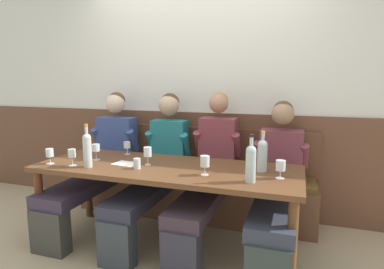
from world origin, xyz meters
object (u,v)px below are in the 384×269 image
Objects in this scene: wine_glass_center_front at (205,162)px; dining_table at (166,175)px; person_left_seat at (210,168)px; wine_glass_mid_left at (127,146)px; person_center_left_seat at (157,163)px; wine_bottle_green_tall at (87,149)px; person_right_seat at (100,160)px; wine_glass_center_rear at (281,166)px; wine_bottle_amber_mid at (262,154)px; wine_bottle_clear_water at (251,162)px; wine_glass_left_end at (50,154)px; wine_glass_near_bucket at (96,149)px; person_center_right_seat at (278,177)px; wine_glass_by_bottle at (72,154)px; wine_glass_mid_right at (148,153)px; water_tumbler_right at (137,164)px; wall_bench at (192,190)px.

dining_table is at bearing 159.75° from wine_glass_center_front.
person_left_seat is 10.59× the size of wine_glass_mid_left.
wine_bottle_green_tall is (-0.36, -0.58, 0.23)m from person_center_left_seat.
wine_glass_center_rear is at bearing -12.03° from person_right_seat.
wine_glass_center_rear is (1.54, 0.18, -0.06)m from wine_bottle_green_tall.
person_left_seat reaches higher than person_right_seat.
wine_bottle_amber_mid is 2.58× the size of wine_glass_mid_left.
person_left_seat reaches higher than wine_glass_center_rear.
wine_glass_center_front is at bearing 169.58° from wine_bottle_clear_water.
wine_glass_near_bucket reaches higher than wine_glass_left_end.
person_left_seat is at bearing 0.80° from person_right_seat.
person_center_right_seat reaches higher than wine_glass_by_bottle.
person_center_left_seat is at bearing 142.10° from wine_glass_center_front.
wine_bottle_clear_water is 0.92m from wine_glass_mid_right.
wine_glass_near_bucket is (-1.07, 0.14, 0.00)m from wine_glass_center_front.
person_left_seat reaches higher than wine_glass_left_end.
wine_bottle_clear_water is (1.34, 0.02, -0.01)m from wine_bottle_green_tall.
wine_glass_center_front is 1.04× the size of wine_glass_by_bottle.
person_center_right_seat is 1.76m from wine_glass_by_bottle.
wine_glass_by_bottle is (-0.59, -0.23, -0.00)m from wine_glass_mid_right.
wine_glass_mid_right is at bearing -161.69° from person_center_right_seat.
water_tumbler_right is at bearing -34.96° from person_right_seat.
wine_bottle_amber_mid is (-0.11, -0.24, 0.25)m from person_center_right_seat.
wine_bottle_amber_mid is at bearing 3.92° from wine_glass_near_bucket.
person_center_right_seat is at bearing 0.20° from person_right_seat.
wine_glass_near_bucket is 0.25m from wine_glass_by_bottle.
dining_table is 17.74× the size of wine_glass_mid_left.
wine_glass_mid_right is 0.63m from wine_glass_by_bottle.
wine_bottle_amber_mid is at bearing -37.52° from wall_bench.
wine_glass_by_bottle is (-1.65, -0.58, 0.21)m from person_center_right_seat.
wine_bottle_green_tall reaches higher than wine_glass_left_end.
wine_glass_near_bucket is at bearing 39.69° from wine_glass_left_end.
wall_bench is at bearing 77.02° from wine_glass_mid_right.
dining_table is 6.87× the size of wine_bottle_amber_mid.
wine_glass_near_bucket is at bearing -59.22° from person_right_seat.
wine_glass_center_rear is (0.04, -0.39, 0.20)m from person_center_right_seat.
person_left_seat is at bearing 20.10° from wine_glass_near_bucket.
wall_bench is 20.13× the size of wine_glass_mid_left.
wine_glass_left_end is at bearing -135.96° from wall_bench.
wine_bottle_amber_mid is 3.73× the size of water_tumbler_right.
person_right_seat reaches higher than wine_glass_center_front.
wine_glass_center_rear reaches higher than wine_glass_left_end.
wall_bench reaches higher than wine_glass_by_bottle.
wine_bottle_clear_water reaches higher than dining_table.
person_right_seat is 1.73m from wine_bottle_clear_water.
person_center_right_seat is 3.54× the size of wine_bottle_green_tall.
person_center_right_seat is 0.63m from wine_bottle_clear_water.
person_center_left_seat is at bearing 38.96° from wine_glass_left_end.
wine_glass_by_bottle is at bearing -167.49° from wine_bottle_amber_mid.
person_center_left_seat is at bearing 166.51° from wine_bottle_amber_mid.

